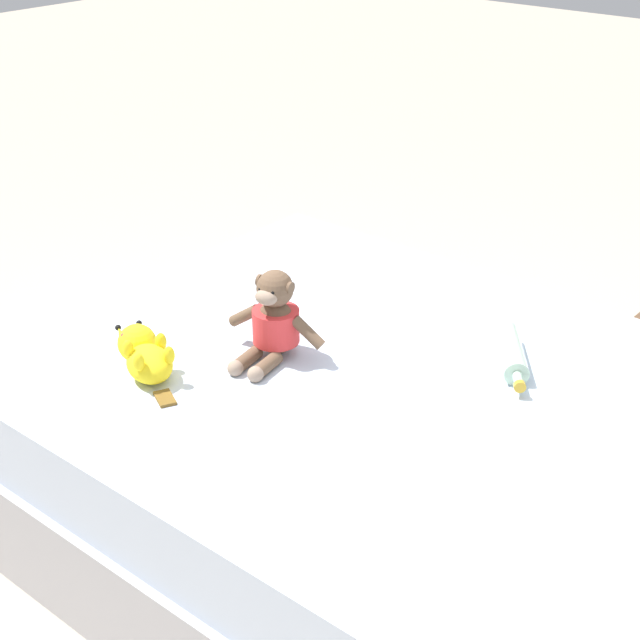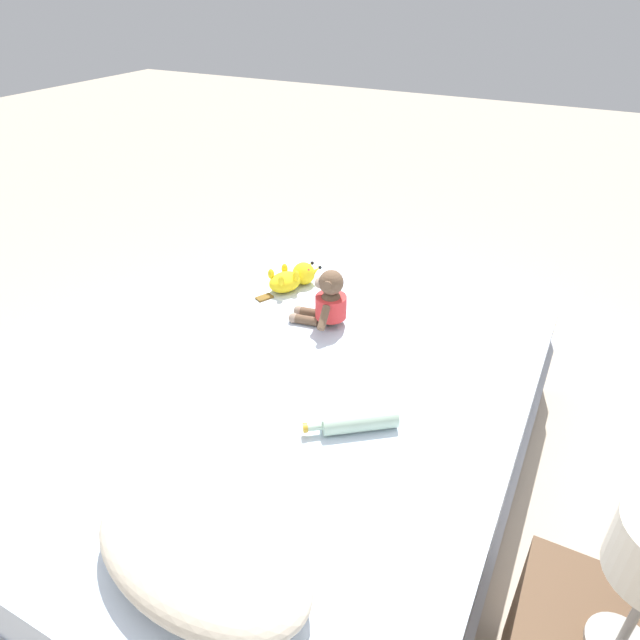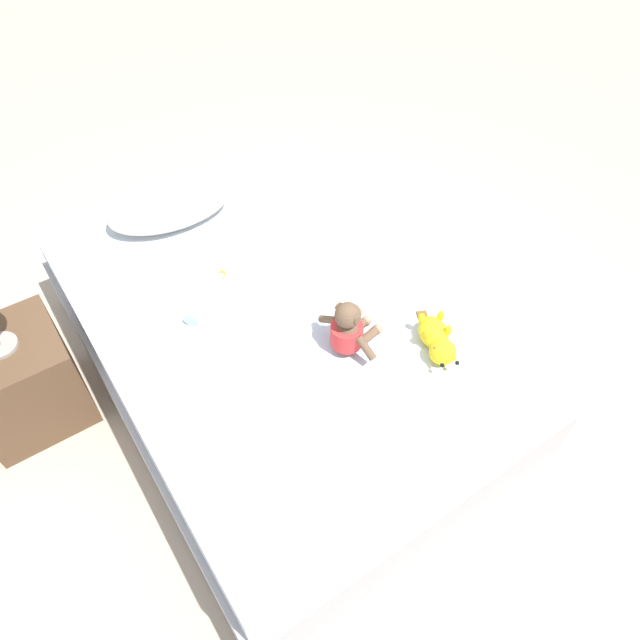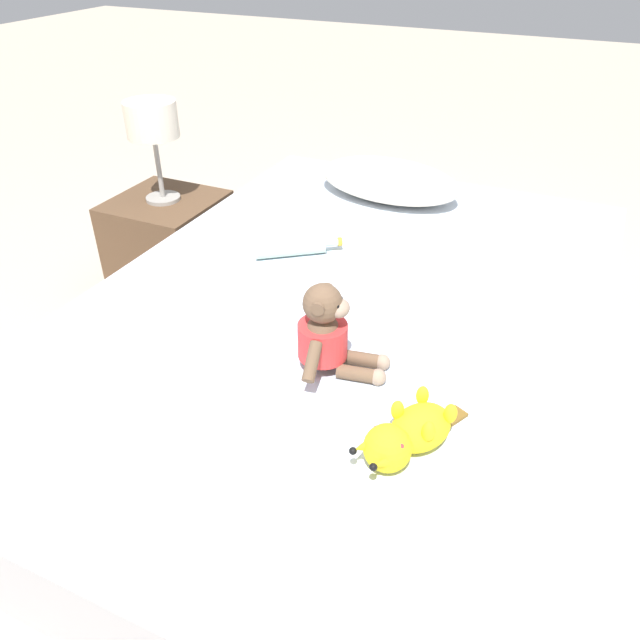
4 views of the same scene
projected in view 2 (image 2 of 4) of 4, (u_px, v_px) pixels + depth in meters
The scene contains 6 objects.
ground_plane at pixel (303, 484), 2.16m from camera, with size 16.00×16.00×0.00m, color #B7A893.
bed at pixel (302, 437), 2.03m from camera, with size 1.48×2.05×0.51m.
pillow at pixel (201, 554), 1.25m from camera, with size 0.61×0.39×0.14m.
plush_monkey at pixel (328, 302), 2.15m from camera, with size 0.24×0.29×0.24m.
plush_yellow_creature at pixel (293, 278), 2.43m from camera, with size 0.19×0.32×0.10m.
glass_bottle at pixel (358, 422), 1.68m from camera, with size 0.26×0.21×0.06m.
Camera 2 is at (-0.74, 1.29, 1.69)m, focal length 31.17 mm.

